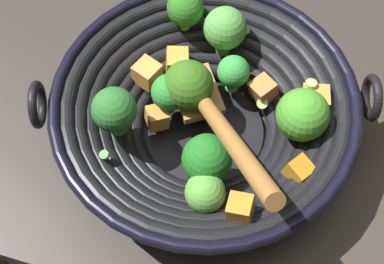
{
  "coord_description": "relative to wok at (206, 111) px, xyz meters",
  "views": [
    {
      "loc": [
        0.29,
        0.17,
        0.6
      ],
      "look_at": [
        0.02,
        -0.0,
        0.03
      ],
      "focal_mm": 52.54,
      "sensor_mm": 36.0,
      "label": 1
    }
  ],
  "objects": [
    {
      "name": "ground_plane",
      "position": [
        0.0,
        -0.0,
        -0.05
      ],
      "size": [
        4.0,
        4.0,
        0.0
      ],
      "primitive_type": "plane",
      "color": "#332D28"
    },
    {
      "name": "wok",
      "position": [
        0.0,
        0.0,
        0.0
      ],
      "size": [
        0.35,
        0.35,
        0.21
      ],
      "color": "black",
      "rests_on": "ground"
    }
  ]
}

